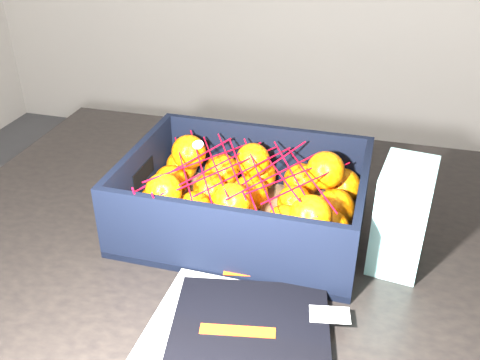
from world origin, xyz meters
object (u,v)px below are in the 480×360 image
(magazine_stack, at_px, (229,355))
(table, at_px, (272,270))
(retail_carton, at_px, (402,216))
(produce_crate, at_px, (245,206))

(magazine_stack, bearing_deg, table, 91.92)
(table, distance_m, magazine_stack, 0.32)
(retail_carton, bearing_deg, magazine_stack, -118.99)
(magazine_stack, height_order, produce_crate, produce_crate)
(produce_crate, height_order, retail_carton, retail_carton)
(produce_crate, relative_size, retail_carton, 2.36)
(table, relative_size, retail_carton, 7.18)
(table, relative_size, magazine_stack, 3.34)
(table, relative_size, produce_crate, 3.04)
(produce_crate, xyz_separation_m, retail_carton, (0.26, -0.03, 0.04))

